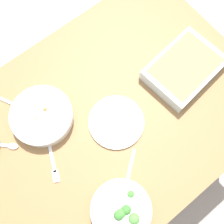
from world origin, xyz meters
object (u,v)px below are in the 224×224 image
(broccoli_bowl, at_px, (121,210))
(baking_dish, at_px, (184,68))
(side_plate, at_px, (116,122))
(fork_on_table, at_px, (53,163))
(stew_bowl, at_px, (42,116))
(spoon_by_stew, at_px, (24,109))
(spoon_by_broccoli, at_px, (128,179))
(spoon_spare, at_px, (3,145))

(broccoli_bowl, relative_size, baking_dish, 0.67)
(side_plate, bearing_deg, fork_on_table, -5.20)
(stew_bowl, distance_m, spoon_by_stew, 0.09)
(spoon_by_broccoli, bearing_deg, baking_dish, -157.00)
(spoon_by_stew, height_order, spoon_by_broccoli, same)
(baking_dish, relative_size, fork_on_table, 1.90)
(spoon_by_stew, bearing_deg, stew_bowl, 116.79)
(spoon_spare, distance_m, fork_on_table, 0.21)
(side_plate, bearing_deg, spoon_by_stew, -46.98)
(spoon_by_broccoli, bearing_deg, broccoli_bowl, 38.12)
(spoon_by_broccoli, bearing_deg, fork_on_table, -50.56)
(broccoli_bowl, relative_size, spoon_by_stew, 1.32)
(broccoli_bowl, bearing_deg, spoon_by_broccoli, -141.88)
(spoon_by_stew, bearing_deg, spoon_by_broccoli, 107.83)
(spoon_by_stew, bearing_deg, fork_on_table, 82.60)
(broccoli_bowl, distance_m, fork_on_table, 0.31)
(stew_bowl, xyz_separation_m, spoon_by_broccoli, (-0.11, 0.39, -0.03))
(baking_dish, height_order, spoon_spare, baking_dish)
(spoon_spare, bearing_deg, fork_on_table, 122.74)
(spoon_spare, bearing_deg, baking_dish, 164.89)
(stew_bowl, xyz_separation_m, broccoli_bowl, (-0.02, 0.46, -0.00))
(stew_bowl, distance_m, spoon_by_broccoli, 0.41)
(spoon_spare, bearing_deg, side_plate, 153.12)
(spoon_by_broccoli, height_order, fork_on_table, spoon_by_broccoli)
(baking_dish, relative_size, side_plate, 1.46)
(spoon_by_broccoli, relative_size, spoon_spare, 1.09)
(side_plate, distance_m, spoon_by_stew, 0.37)
(stew_bowl, height_order, spoon_spare, stew_bowl)
(baking_dish, distance_m, spoon_by_broccoli, 0.50)
(broccoli_bowl, xyz_separation_m, spoon_spare, (0.21, -0.47, -0.03))
(spoon_spare, bearing_deg, stew_bowl, 177.30)
(stew_bowl, distance_m, spoon_spare, 0.19)
(spoon_by_stew, relative_size, fork_on_table, 0.97)
(baking_dish, relative_size, spoon_by_stew, 1.95)
(baking_dish, distance_m, spoon_spare, 0.78)
(stew_bowl, bearing_deg, baking_dish, 161.10)
(spoon_spare, bearing_deg, spoon_by_stew, -154.40)
(fork_on_table, bearing_deg, side_plate, 174.80)
(broccoli_bowl, height_order, spoon_by_stew, broccoli_bowl)
(broccoli_bowl, height_order, fork_on_table, broccoli_bowl)
(spoon_by_stew, bearing_deg, broccoli_bowl, 96.59)
(spoon_by_stew, xyz_separation_m, fork_on_table, (0.03, 0.25, -0.00))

